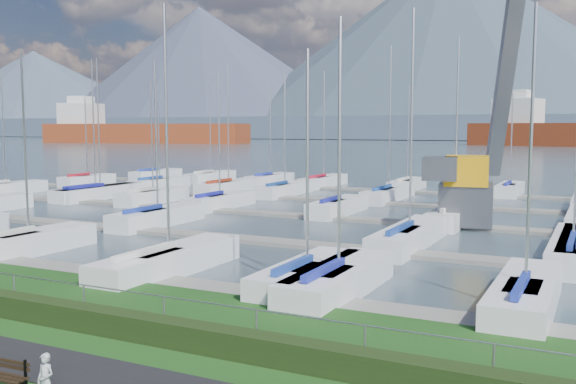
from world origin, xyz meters
The scene contains 10 objects.
path centered at (0.00, -3.00, 0.01)m, with size 160.00×2.00×0.04m, color black.
water centered at (0.00, 260.00, -0.40)m, with size 800.00×540.00×0.20m, color #3A4B56.
hedge centered at (0.00, -0.40, 0.35)m, with size 80.00×0.70×0.70m, color black.
fence centered at (0.00, 0.00, 1.20)m, with size 0.04×0.04×80.00m, color gray.
foothill centered at (0.00, 330.00, 6.00)m, with size 900.00×80.00×12.00m, color #4A596C.
docks centered at (0.00, 26.00, -0.22)m, with size 90.00×41.60×0.25m.
person centered at (2.27, -4.56, 0.61)m, with size 0.44×0.29×1.21m, color #ACADB3.
crane centered at (5.81, 27.57, 5.33)m, with size 6.47×13.21×22.35m.
cargo_ship_west centered at (-159.45, 194.26, 3.70)m, with size 86.14×33.73×21.50m.
sailboat_fleet centered at (-1.70, 28.18, 5.44)m, with size 75.53×49.69×13.43m.
Camera 1 is at (12.99, -14.33, 5.95)m, focal length 40.00 mm.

